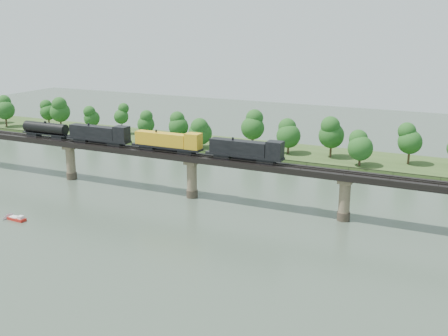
% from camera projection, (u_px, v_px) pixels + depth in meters
% --- Properties ---
extents(ground, '(400.00, 400.00, 0.00)m').
position_uv_depth(ground, '(125.00, 236.00, 120.84)').
color(ground, '#344235').
rests_on(ground, ground).
extents(far_bank, '(300.00, 24.00, 1.60)m').
position_uv_depth(far_bank, '(268.00, 151.00, 194.68)').
color(far_bank, '#2D461C').
rests_on(far_bank, ground).
extents(bridge, '(236.00, 30.00, 11.50)m').
position_uv_depth(bridge, '(192.00, 177.00, 145.56)').
color(bridge, '#473A2D').
rests_on(bridge, ground).
extents(bridge_superstructure, '(220.00, 4.90, 0.75)m').
position_uv_depth(bridge_superstructure, '(192.00, 153.00, 143.92)').
color(bridge_superstructure, black).
rests_on(bridge_superstructure, bridge).
extents(far_treeline, '(289.06, 17.54, 13.60)m').
position_uv_depth(far_treeline, '(242.00, 128.00, 192.13)').
color(far_treeline, '#382619').
rests_on(far_treeline, far_bank).
extents(freight_train, '(81.21, 3.16, 5.59)m').
position_uv_depth(freight_train, '(144.00, 139.00, 149.37)').
color(freight_train, black).
rests_on(freight_train, bridge).
extents(motorboat, '(4.75, 1.97, 1.30)m').
position_uv_depth(motorboat, '(17.00, 219.00, 130.06)').
color(motorboat, '#B11B14').
rests_on(motorboat, ground).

